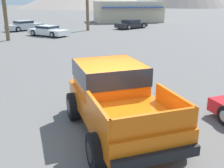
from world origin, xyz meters
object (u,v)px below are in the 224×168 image
Objects in this scene: parked_car_silver at (24,25)px; parked_car_white at (48,31)px; orange_pickup_truck at (115,95)px; parked_car_dark at (131,24)px.

parked_car_white is (2.97, -5.62, -0.06)m from parked_car_silver.
parked_car_white is (-2.44, 21.62, -0.53)m from orange_pickup_truck.
orange_pickup_truck is 1.07× the size of parked_car_silver.
orange_pickup_truck reaches higher than parked_car_silver.
parked_car_dark is (10.50, 5.13, 0.04)m from parked_car_white.
orange_pickup_truck is 27.94m from parked_car_dark.
parked_car_silver is at bearing 94.39° from orange_pickup_truck.
parked_car_white is 0.93× the size of parked_car_dark.
parked_car_white is at bearing -93.89° from parked_car_dark.
parked_car_silver reaches higher than parked_car_dark.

